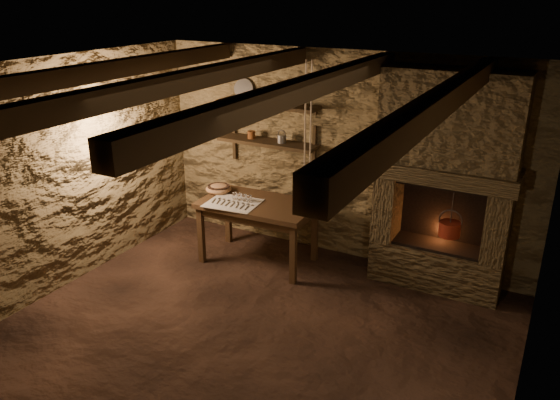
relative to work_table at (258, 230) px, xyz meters
The scene contains 25 objects.
floor 1.56m from the work_table, 62.42° to the right, with size 4.50×4.50×0.00m, color black.
back_wall 1.25m from the work_table, 43.42° to the left, with size 4.50×0.04×2.40m, color brown.
front_wall 3.50m from the work_table, 78.17° to the right, with size 4.50×0.04×2.40m, color brown.
left_wall 2.20m from the work_table, 139.20° to the right, with size 0.04×4.00×2.40m, color brown.
right_wall 3.34m from the work_table, 24.41° to the right, with size 0.04×4.00×2.40m, color brown.
ceiling 2.51m from the work_table, 62.42° to the right, with size 4.50×4.00×0.04m, color black.
beam_far_left 2.47m from the work_table, 120.89° to the right, with size 0.14×3.95×0.16m, color black.
beam_mid_left 2.34m from the work_table, 81.54° to the right, with size 0.14×3.95×0.16m, color black.
beam_mid_right 2.62m from the work_table, 48.14° to the right, with size 0.14×3.95×0.16m, color black.
beam_far_right 3.21m from the work_table, 31.33° to the right, with size 0.14×3.95×0.16m, color black.
shelf_lower 1.04m from the work_table, 106.75° to the left, with size 1.25×0.30×0.04m, color black.
shelf_upper 1.45m from the work_table, 106.75° to the left, with size 1.25×0.30×0.04m, color black.
hearth 2.16m from the work_table, 12.45° to the left, with size 1.43×0.51×2.30m.
work_table is the anchor object (origin of this frame).
linen_cloth 0.45m from the work_table, 143.13° to the right, with size 0.58×0.47×0.01m, color beige.
pewter_cutlery_row 0.46m from the work_table, 140.20° to the right, with size 0.48×0.19×0.01m, color gray, non-canonical shape.
drinking_glasses 0.44m from the work_table, 164.66° to the right, with size 0.19×0.06×0.07m, color white, non-canonical shape.
stoneware_jug 0.77m from the work_table, 18.95° to the left, with size 0.14×0.14×0.41m.
wooden_bowl 0.70m from the work_table, behind, with size 0.31×0.31×0.11m, color #9A6B43.
iron_stockpot 1.54m from the work_table, 100.59° to the left, with size 0.22×0.22×0.16m, color #332F2D.
tin_pan 1.69m from the work_table, 131.31° to the left, with size 0.23×0.23×0.03m, color #A2A19C.
small_kettle 1.09m from the work_table, 85.50° to the left, with size 0.14×0.11×0.15m, color #A2A19C, non-canonical shape.
rusty_tin 1.15m from the work_table, 126.65° to the left, with size 0.09×0.09×0.09m, color #5F2F13.
red_pot 2.12m from the work_table, 10.49° to the left, with size 0.27×0.27×0.54m.
hanging_ropes 1.61m from the work_table, 21.06° to the right, with size 0.08×0.08×1.20m, color beige, non-canonical shape.
Camera 1 is at (2.26, -3.60, 2.99)m, focal length 35.00 mm.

